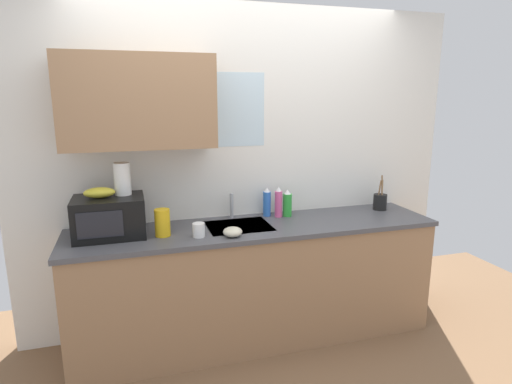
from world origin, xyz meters
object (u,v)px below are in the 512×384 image
at_px(dish_soap_bottle_green, 287,204).
at_px(utensil_crock, 380,201).
at_px(mug_white, 199,230).
at_px(small_bowl, 233,232).
at_px(paper_towel_roll, 122,179).
at_px(dish_soap_bottle_pink, 278,203).
at_px(banana_bunch, 99,193).
at_px(dish_soap_bottle_blue, 267,203).
at_px(microwave, 109,217).
at_px(cereal_canister, 162,223).

relative_size(dish_soap_bottle_green, utensil_crock, 0.75).
relative_size(mug_white, small_bowl, 0.73).
bearing_deg(paper_towel_roll, dish_soap_bottle_pink, 3.13).
bearing_deg(dish_soap_bottle_pink, mug_white, -155.93).
bearing_deg(banana_bunch, dish_soap_bottle_pink, 4.97).
bearing_deg(dish_soap_bottle_green, small_bowl, -145.86).
xyz_separation_m(dish_soap_bottle_blue, dish_soap_bottle_pink, (0.08, -0.05, 0.01)).
xyz_separation_m(dish_soap_bottle_pink, mug_white, (-0.68, -0.30, -0.07)).
distance_m(microwave, dish_soap_bottle_blue, 1.18).
bearing_deg(mug_white, dish_soap_bottle_green, 21.78).
distance_m(dish_soap_bottle_blue, utensil_crock, 0.97).
height_order(paper_towel_roll, utensil_crock, paper_towel_roll).
distance_m(cereal_canister, utensil_crock, 1.80).
xyz_separation_m(dish_soap_bottle_green, cereal_canister, (-0.98, -0.21, -0.01)).
height_order(dish_soap_bottle_pink, cereal_canister, dish_soap_bottle_pink).
relative_size(microwave, small_bowl, 3.54).
distance_m(dish_soap_bottle_blue, dish_soap_bottle_green, 0.16).
relative_size(mug_white, utensil_crock, 0.33).
height_order(dish_soap_bottle_green, utensil_crock, utensil_crock).
height_order(dish_soap_bottle_pink, small_bowl, dish_soap_bottle_pink).
bearing_deg(cereal_canister, mug_white, -21.32).
bearing_deg(small_bowl, mug_white, 164.74).
relative_size(paper_towel_roll, small_bowl, 1.69).
bearing_deg(banana_bunch, paper_towel_roll, 18.43).
bearing_deg(cereal_canister, banana_bunch, 165.62).
relative_size(banana_bunch, dish_soap_bottle_blue, 0.87).
xyz_separation_m(dish_soap_bottle_blue, cereal_canister, (-0.83, -0.26, -0.01)).
bearing_deg(dish_soap_bottle_pink, paper_towel_roll, -176.87).
bearing_deg(paper_towel_roll, banana_bunch, -161.57).
bearing_deg(paper_towel_roll, utensil_crock, 0.56).
xyz_separation_m(banana_bunch, dish_soap_bottle_blue, (1.22, 0.16, -0.20)).
relative_size(dish_soap_bottle_blue, mug_white, 2.41).
height_order(microwave, banana_bunch, banana_bunch).
xyz_separation_m(dish_soap_bottle_pink, small_bowl, (-0.46, -0.36, -0.08)).
height_order(microwave, dish_soap_bottle_blue, microwave).
height_order(banana_bunch, dish_soap_bottle_pink, banana_bunch).
height_order(paper_towel_roll, dish_soap_bottle_blue, paper_towel_roll).
height_order(microwave, paper_towel_roll, paper_towel_roll).
bearing_deg(cereal_canister, dish_soap_bottle_pink, 13.19).
distance_m(mug_white, small_bowl, 0.23).
xyz_separation_m(cereal_canister, mug_white, (0.23, -0.09, -0.05)).
distance_m(dish_soap_bottle_green, mug_white, 0.81).
relative_size(dish_soap_bottle_blue, cereal_canister, 1.23).
relative_size(dish_soap_bottle_green, mug_white, 2.26).
height_order(microwave, small_bowl, microwave).
bearing_deg(small_bowl, dish_soap_bottle_pink, 38.38).
height_order(paper_towel_roll, dish_soap_bottle_pink, paper_towel_roll).
distance_m(dish_soap_bottle_pink, small_bowl, 0.59).
height_order(cereal_canister, utensil_crock, utensil_crock).
height_order(dish_soap_bottle_green, cereal_canister, dish_soap_bottle_green).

